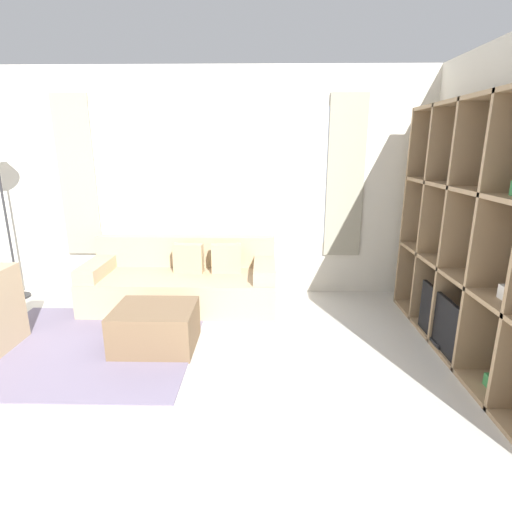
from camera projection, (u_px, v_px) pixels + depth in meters
The scene contains 7 objects.
ground_plane at pixel (149, 478), 2.27m from camera, with size 16.00×16.00×0.00m, color beige.
wall_back at pixel (211, 185), 4.85m from camera, with size 6.43×0.11×2.70m.
wall_right at pixel (506, 204), 3.31m from camera, with size 0.07×4.23×2.70m, color silver.
area_rug at pixel (87, 346), 3.75m from camera, with size 2.01×1.75×0.01m, color slate.
shelving_unit at pixel (483, 239), 3.28m from camera, with size 0.40×2.61×2.21m.
couch_main at pixel (183, 282), 4.68m from camera, with size 2.16×0.89×0.76m.
ottoman at pixel (156, 327), 3.69m from camera, with size 0.73×0.60×0.39m.
Camera 1 is at (0.65, -1.83, 1.82)m, focal length 28.00 mm.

